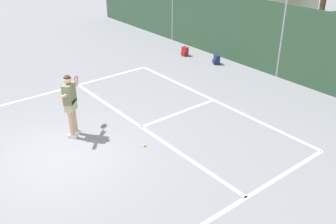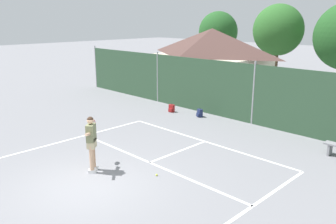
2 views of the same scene
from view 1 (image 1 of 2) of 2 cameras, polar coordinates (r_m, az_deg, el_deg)
name	(u,v)px [view 1 (image 1 of 2)]	position (r m, az deg, el deg)	size (l,w,h in m)	color
ground_plane	(64,156)	(10.32, -15.49, -6.42)	(120.00, 120.00, 0.00)	gray
court_markings	(86,148)	(10.53, -12.31, -5.27)	(8.30, 11.10, 0.01)	white
chainlink_fence	(282,42)	(15.11, 16.78, 10.15)	(26.09, 0.09, 2.97)	#2D4C33
tennis_player	(70,100)	(10.68, -14.57, 1.73)	(1.07, 1.04, 1.85)	silver
tennis_ball	(144,146)	(10.34, -3.60, -5.07)	(0.07, 0.07, 0.07)	#CCE033
backpack_red	(185,51)	(17.31, 2.56, 9.12)	(0.30, 0.26, 0.46)	maroon
backpack_navy	(216,60)	(16.36, 7.33, 7.85)	(0.32, 0.31, 0.46)	navy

